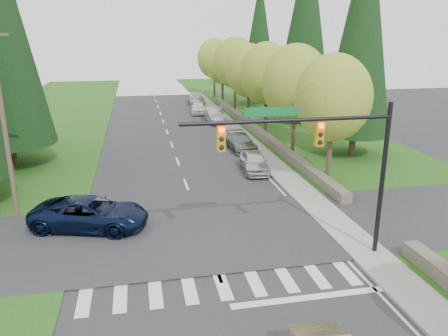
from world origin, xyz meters
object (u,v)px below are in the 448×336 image
object	(u,v)px
parked_car_b	(241,142)
parked_car_d	(198,108)
parked_car_e	(196,99)
parked_car_c	(215,115)
suv_navy	(90,214)
parked_car_a	(254,162)

from	to	relation	value
parked_car_b	parked_car_d	xyz separation A→B (m)	(-1.00, 18.18, 0.05)
parked_car_b	parked_car_e	bearing A→B (deg)	88.27
parked_car_c	suv_navy	bearing A→B (deg)	-113.33
parked_car_b	parked_car_d	bearing A→B (deg)	90.97
parked_car_b	parked_car_c	world-z (taller)	parked_car_c
suv_navy	parked_car_d	world-z (taller)	suv_navy
suv_navy	parked_car_a	xyz separation A→B (m)	(10.59, 7.62, -0.07)
parked_car_c	parked_car_d	size ratio (longest dim) A/B	1.13
suv_navy	parked_car_b	distance (m)	17.65
suv_navy	parked_car_e	bearing A→B (deg)	1.35
suv_navy	parked_car_c	distance (m)	28.46
suv_navy	parked_car_a	world-z (taller)	suv_navy
parked_car_b	parked_car_e	xyz separation A→B (m)	(-0.20, 25.62, 0.08)
parked_car_a	parked_car_c	xyz separation A→B (m)	(0.49, 18.59, 0.08)
parked_car_b	parked_car_c	size ratio (longest dim) A/B	0.96
parked_car_c	parked_car_a	bearing A→B (deg)	-91.93
suv_navy	parked_car_e	size ratio (longest dim) A/B	1.09
suv_navy	parked_car_e	distance (m)	40.84
parked_car_a	parked_car_b	distance (m)	6.14
parked_car_b	parked_car_d	world-z (taller)	parked_car_d
parked_car_c	parked_car_e	bearing A→B (deg)	90.43
parked_car_e	parked_car_a	bearing A→B (deg)	-87.17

